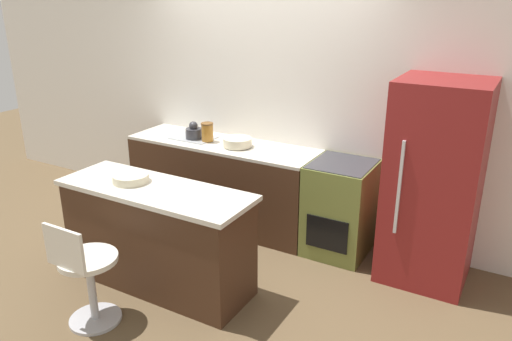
{
  "coord_description": "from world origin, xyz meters",
  "views": [
    {
      "loc": [
        2.44,
        -3.77,
        2.39
      ],
      "look_at": [
        0.47,
        -0.32,
        0.93
      ],
      "focal_mm": 35.0,
      "sensor_mm": 36.0,
      "label": 1
    }
  ],
  "objects_px": {
    "refrigerator": "(433,184)",
    "stool_chair": "(86,276)",
    "kettle": "(194,132)",
    "mixing_bowl": "(237,142)",
    "oven_range": "(340,208)"
  },
  "relations": [
    {
      "from": "stool_chair",
      "to": "mixing_bowl",
      "type": "distance_m",
      "value": 2.01
    },
    {
      "from": "kettle",
      "to": "stool_chair",
      "type": "bearing_deg",
      "value": -77.43
    },
    {
      "from": "refrigerator",
      "to": "mixing_bowl",
      "type": "distance_m",
      "value": 1.91
    },
    {
      "from": "oven_range",
      "to": "kettle",
      "type": "xyz_separation_m",
      "value": [
        -1.64,
        -0.03,
        0.52
      ]
    },
    {
      "from": "kettle",
      "to": "mixing_bowl",
      "type": "height_order",
      "value": "kettle"
    },
    {
      "from": "oven_range",
      "to": "refrigerator",
      "type": "height_order",
      "value": "refrigerator"
    },
    {
      "from": "refrigerator",
      "to": "kettle",
      "type": "distance_m",
      "value": 2.45
    },
    {
      "from": "refrigerator",
      "to": "kettle",
      "type": "height_order",
      "value": "refrigerator"
    },
    {
      "from": "oven_range",
      "to": "refrigerator",
      "type": "xyz_separation_m",
      "value": [
        0.81,
        -0.04,
        0.42
      ]
    },
    {
      "from": "refrigerator",
      "to": "stool_chair",
      "type": "xyz_separation_m",
      "value": [
        -2.02,
        -1.94,
        -0.46
      ]
    },
    {
      "from": "oven_range",
      "to": "mixing_bowl",
      "type": "height_order",
      "value": "mixing_bowl"
    },
    {
      "from": "oven_range",
      "to": "stool_chair",
      "type": "height_order",
      "value": "oven_range"
    },
    {
      "from": "stool_chair",
      "to": "kettle",
      "type": "relative_size",
      "value": 4.67
    },
    {
      "from": "mixing_bowl",
      "to": "kettle",
      "type": "bearing_deg",
      "value": 180.0
    },
    {
      "from": "refrigerator",
      "to": "kettle",
      "type": "xyz_separation_m",
      "value": [
        -2.45,
        0.0,
        0.1
      ]
    }
  ]
}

